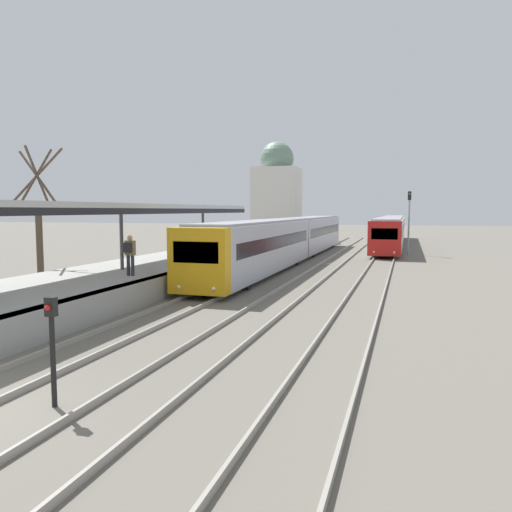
# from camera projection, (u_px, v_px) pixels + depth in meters

# --- Properties ---
(track_middle_line) EXTENTS (1.51, 120.00, 0.15)m
(track_middle_line) POSITION_uv_depth(u_px,v_px,m) (75.00, 444.00, 7.71)
(track_middle_line) COLOR gray
(track_middle_line) RESTS_ON ground_plane
(track_right_line) EXTENTS (1.51, 120.00, 0.15)m
(track_right_line) POSITION_uv_depth(u_px,v_px,m) (276.00, 476.00, 6.78)
(track_right_line) COLOR gray
(track_right_line) RESTS_ON ground_plane
(platform_canopy) EXTENTS (4.00, 23.48, 2.97)m
(platform_canopy) POSITION_uv_depth(u_px,v_px,m) (122.00, 207.00, 22.40)
(platform_canopy) COLOR beige
(platform_canopy) RESTS_ON station_platform
(person_on_platform) EXTENTS (0.40, 0.40, 1.66)m
(person_on_platform) POSITION_uv_depth(u_px,v_px,m) (130.00, 252.00, 20.41)
(person_on_platform) COLOR #2D2D33
(person_on_platform) RESTS_ON station_platform
(train_near) EXTENTS (2.53, 33.75, 3.09)m
(train_near) POSITION_uv_depth(u_px,v_px,m) (291.00, 237.00, 35.97)
(train_near) COLOR gold
(train_near) RESTS_ON ground_plane
(train_far) EXTENTS (2.46, 31.57, 2.98)m
(train_far) POSITION_uv_depth(u_px,v_px,m) (391.00, 230.00, 51.84)
(train_far) COLOR red
(train_far) RESTS_ON ground_plane
(signal_post_near) EXTENTS (0.20, 0.22, 2.08)m
(signal_post_near) POSITION_uv_depth(u_px,v_px,m) (52.00, 340.00, 9.23)
(signal_post_near) COLOR black
(signal_post_near) RESTS_ON ground_plane
(signal_mast_far) EXTENTS (0.28, 0.29, 5.20)m
(signal_mast_far) POSITION_uv_depth(u_px,v_px,m) (409.00, 215.00, 40.90)
(signal_mast_far) COLOR gray
(signal_mast_far) RESTS_ON ground_plane
(distant_domed_building) EXTENTS (5.14, 5.14, 11.76)m
(distant_domed_building) POSITION_uv_depth(u_px,v_px,m) (277.00, 195.00, 59.64)
(distant_domed_building) COLOR silver
(distant_domed_building) RESTS_ON ground_plane
(bare_tree_background) EXTENTS (3.07, 1.91, 6.72)m
(bare_tree_background) POSITION_uv_depth(u_px,v_px,m) (39.00, 221.00, 24.41)
(bare_tree_background) COLOR #4C3D2D
(bare_tree_background) RESTS_ON ground_plane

